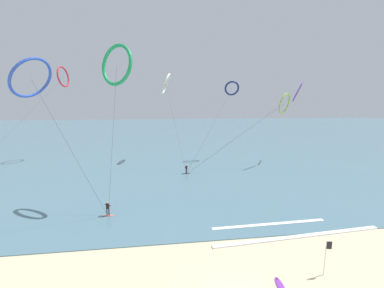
{
  "coord_description": "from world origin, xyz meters",
  "views": [
    {
      "loc": [
        -4.94,
        -13.16,
        12.72
      ],
      "look_at": [
        0.0,
        23.16,
        6.93
      ],
      "focal_mm": 23.37,
      "sensor_mm": 36.0,
      "label": 1
    }
  ],
  "objects_px": {
    "kite_violet": "(298,92)",
    "beach_flag": "(327,252)",
    "kite_crimson": "(63,77)",
    "surfboard_spare": "(280,286)",
    "surfer_coral": "(108,210)",
    "kite_lime": "(284,103)",
    "kite_navy": "(232,88)",
    "kite_emerald": "(117,65)",
    "surfer_charcoal": "(186,170)",
    "kite_ivory": "(166,84)",
    "kite_cobalt": "(31,78)"
  },
  "relations": [
    {
      "from": "beach_flag",
      "to": "kite_violet",
      "type": "bearing_deg",
      "value": 63.42
    },
    {
      "from": "surfboard_spare",
      "to": "kite_cobalt",
      "type": "bearing_deg",
      "value": 150.47
    },
    {
      "from": "kite_cobalt",
      "to": "kite_crimson",
      "type": "xyz_separation_m",
      "value": [
        -9.3,
        35.54,
        3.75
      ]
    },
    {
      "from": "surfer_coral",
      "to": "kite_ivory",
      "type": "height_order",
      "value": "kite_ivory"
    },
    {
      "from": "surfer_charcoal",
      "to": "surfboard_spare",
      "type": "xyz_separation_m",
      "value": [
        3.33,
        -29.64,
        -0.78
      ]
    },
    {
      "from": "kite_cobalt",
      "to": "kite_navy",
      "type": "xyz_separation_m",
      "value": [
        28.84,
        30.37,
        1.19
      ]
    },
    {
      "from": "kite_ivory",
      "to": "beach_flag",
      "type": "bearing_deg",
      "value": 20.76
    },
    {
      "from": "surfer_coral",
      "to": "kite_cobalt",
      "type": "xyz_separation_m",
      "value": [
        -5.99,
        -1.8,
        14.39
      ]
    },
    {
      "from": "surfer_charcoal",
      "to": "kite_violet",
      "type": "distance_m",
      "value": 31.28
    },
    {
      "from": "kite_violet",
      "to": "kite_navy",
      "type": "distance_m",
      "value": 14.64
    },
    {
      "from": "surfer_charcoal",
      "to": "surfer_coral",
      "type": "distance_m",
      "value": 19.68
    },
    {
      "from": "surfer_charcoal",
      "to": "kite_cobalt",
      "type": "distance_m",
      "value": 28.7
    },
    {
      "from": "kite_lime",
      "to": "surfboard_spare",
      "type": "xyz_separation_m",
      "value": [
        -17.34,
        -33.82,
        -12.92
      ]
    },
    {
      "from": "surfer_coral",
      "to": "beach_flag",
      "type": "height_order",
      "value": "beach_flag"
    },
    {
      "from": "kite_violet",
      "to": "beach_flag",
      "type": "xyz_separation_m",
      "value": [
        -18.85,
        -37.67,
        -13.78
      ]
    },
    {
      "from": "surfboard_spare",
      "to": "kite_ivory",
      "type": "bearing_deg",
      "value": 98.45
    },
    {
      "from": "kite_navy",
      "to": "kite_ivory",
      "type": "bearing_deg",
      "value": -3.04
    },
    {
      "from": "surfer_coral",
      "to": "kite_navy",
      "type": "xyz_separation_m",
      "value": [
        22.84,
        28.57,
        15.59
      ]
    },
    {
      "from": "kite_navy",
      "to": "kite_lime",
      "type": "relative_size",
      "value": 0.8
    },
    {
      "from": "kite_violet",
      "to": "surfboard_spare",
      "type": "relative_size",
      "value": 14.53
    },
    {
      "from": "kite_emerald",
      "to": "surfer_charcoal",
      "type": "bearing_deg",
      "value": 90.3
    },
    {
      "from": "surfer_coral",
      "to": "kite_violet",
      "type": "height_order",
      "value": "kite_violet"
    },
    {
      "from": "surfer_coral",
      "to": "kite_lime",
      "type": "xyz_separation_m",
      "value": [
        31.59,
        20.55,
        12.14
      ]
    },
    {
      "from": "kite_ivory",
      "to": "surfboard_spare",
      "type": "xyz_separation_m",
      "value": [
        6.43,
        -43.24,
        -17.3
      ]
    },
    {
      "from": "surfer_charcoal",
      "to": "beach_flag",
      "type": "height_order",
      "value": "beach_flag"
    },
    {
      "from": "surfer_coral",
      "to": "surfboard_spare",
      "type": "distance_m",
      "value": 19.49
    },
    {
      "from": "surfer_coral",
      "to": "kite_cobalt",
      "type": "bearing_deg",
      "value": -138.14
    },
    {
      "from": "surfer_charcoal",
      "to": "surfboard_spare",
      "type": "height_order",
      "value": "surfer_charcoal"
    },
    {
      "from": "kite_cobalt",
      "to": "kite_navy",
      "type": "relative_size",
      "value": 0.95
    },
    {
      "from": "kite_crimson",
      "to": "surfer_coral",
      "type": "bearing_deg",
      "value": -145.35
    },
    {
      "from": "kite_violet",
      "to": "kite_lime",
      "type": "distance_m",
      "value": 7.61
    },
    {
      "from": "kite_ivory",
      "to": "kite_lime",
      "type": "xyz_separation_m",
      "value": [
        23.76,
        -9.42,
        -4.38
      ]
    },
    {
      "from": "kite_ivory",
      "to": "kite_lime",
      "type": "distance_m",
      "value": 25.93
    },
    {
      "from": "surfer_coral",
      "to": "kite_cobalt",
      "type": "distance_m",
      "value": 15.69
    },
    {
      "from": "surfer_coral",
      "to": "kite_crimson",
      "type": "relative_size",
      "value": 0.04
    },
    {
      "from": "surfboard_spare",
      "to": "beach_flag",
      "type": "xyz_separation_m",
      "value": [
        3.95,
        0.75,
        1.78
      ]
    },
    {
      "from": "surfboard_spare",
      "to": "kite_navy",
      "type": "bearing_deg",
      "value": 78.4
    },
    {
      "from": "kite_crimson",
      "to": "kite_lime",
      "type": "bearing_deg",
      "value": -95.45
    },
    {
      "from": "kite_lime",
      "to": "kite_emerald",
      "type": "bearing_deg",
      "value": -10.85
    },
    {
      "from": "kite_crimson",
      "to": "kite_ivory",
      "type": "bearing_deg",
      "value": -88.99
    },
    {
      "from": "kite_crimson",
      "to": "kite_navy",
      "type": "xyz_separation_m",
      "value": [
        38.14,
        -5.17,
        -2.55
      ]
    },
    {
      "from": "surfboard_spare",
      "to": "beach_flag",
      "type": "bearing_deg",
      "value": 10.82
    },
    {
      "from": "kite_violet",
      "to": "kite_emerald",
      "type": "relative_size",
      "value": 1.41
    },
    {
      "from": "kite_navy",
      "to": "kite_lime",
      "type": "xyz_separation_m",
      "value": [
        8.75,
        -8.03,
        -3.45
      ]
    },
    {
      "from": "kite_emerald",
      "to": "kite_ivory",
      "type": "xyz_separation_m",
      "value": [
        6.75,
        25.78,
        -0.14
      ]
    },
    {
      "from": "kite_ivory",
      "to": "kite_emerald",
      "type": "bearing_deg",
      "value": -7.63
    },
    {
      "from": "kite_emerald",
      "to": "surfer_coral",
      "type": "bearing_deg",
      "value": -65.23
    },
    {
      "from": "kite_crimson",
      "to": "surfboard_spare",
      "type": "bearing_deg",
      "value": -137.58
    },
    {
      "from": "kite_cobalt",
      "to": "kite_lime",
      "type": "relative_size",
      "value": 0.75
    },
    {
      "from": "kite_violet",
      "to": "kite_navy",
      "type": "relative_size",
      "value": 1.56
    }
  ]
}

